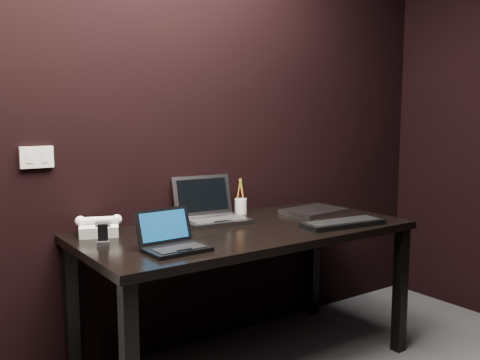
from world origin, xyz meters
TOP-DOWN VIEW (x-y plane):
  - wall_back at (0.00, 1.80)m, footprint 4.00×0.00m
  - wall_switch at (-0.62, 1.79)m, footprint 0.15×0.02m
  - desk at (0.30, 1.40)m, footprint 1.70×0.80m
  - netbook at (-0.22, 1.22)m, footprint 0.27×0.24m
  - silver_laptop at (0.23, 1.63)m, footprint 0.37×0.34m
  - ext_keyboard at (0.74, 1.15)m, footprint 0.47×0.21m
  - closed_laptop at (0.86, 1.50)m, footprint 0.37×0.28m
  - desk_phone at (-0.38, 1.67)m, footprint 0.23×0.22m
  - mobile_phone at (-0.43, 1.47)m, footprint 0.06×0.06m
  - pen_cup at (0.50, 1.73)m, footprint 0.09×0.09m

SIDE VIEW (x-z plane):
  - desk at x=0.30m, z-range 0.29..1.03m
  - closed_laptop at x=0.86m, z-range 0.74..0.76m
  - ext_keyboard at x=0.74m, z-range 0.74..0.77m
  - netbook at x=-0.22m, z-range 0.69..0.86m
  - mobile_phone at x=-0.43m, z-range 0.73..0.82m
  - desk_phone at x=-0.38m, z-range 0.73..0.83m
  - silver_laptop at x=0.23m, z-range 0.67..0.90m
  - pen_cup at x=0.50m, z-range 0.69..0.89m
  - wall_switch at x=-0.62m, z-range 1.07..1.17m
  - wall_back at x=0.00m, z-range -0.70..3.30m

